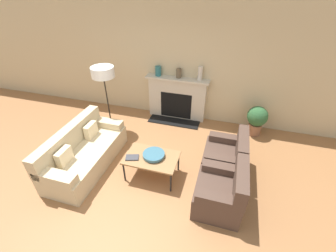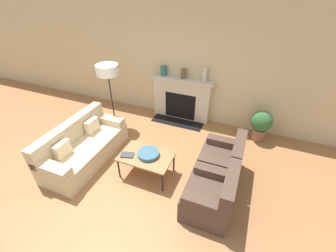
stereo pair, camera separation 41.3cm
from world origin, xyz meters
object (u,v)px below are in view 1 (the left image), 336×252
at_px(coffee_table, 152,158).
at_px(floor_lamp, 104,77).
at_px(armchair_far, 226,157).
at_px(potted_plant, 257,119).
at_px(book, 132,157).
at_px(mantel_vase_center_right, 200,73).
at_px(mantel_vase_left, 158,71).
at_px(bowl, 154,155).
at_px(armchair_near, 222,192).
at_px(fireplace, 177,99).
at_px(couch, 84,153).
at_px(mantel_vase_center_left, 179,73).

bearing_deg(coffee_table, floor_lamp, 141.39).
height_order(armchair_far, potted_plant, armchair_far).
distance_m(book, potted_plant, 3.03).
bearing_deg(book, potted_plant, 25.82).
distance_m(armchair_far, mantel_vase_center_right, 2.10).
distance_m(mantel_vase_left, mantel_vase_center_right, 1.04).
bearing_deg(bowl, mantel_vase_left, 106.04).
height_order(bowl, book, bowl).
bearing_deg(floor_lamp, armchair_far, -13.29).
bearing_deg(mantel_vase_left, floor_lamp, -132.07).
height_order(armchair_near, mantel_vase_center_right, mantel_vase_center_right).
xyz_separation_m(fireplace, mantel_vase_left, (-0.49, 0.01, 0.69)).
bearing_deg(bowl, armchair_near, -15.53).
xyz_separation_m(couch, bowl, (1.41, 0.13, 0.19)).
relative_size(floor_lamp, mantel_vase_left, 6.70).
xyz_separation_m(floor_lamp, mantel_vase_center_right, (1.94, 1.01, -0.07)).
bearing_deg(couch, potted_plant, -57.63).
xyz_separation_m(couch, mantel_vase_center_right, (1.82, 2.30, 0.97)).
distance_m(coffee_table, mantel_vase_left, 2.42).
relative_size(book, mantel_vase_center_right, 0.80).
xyz_separation_m(armchair_near, floor_lamp, (-2.80, 1.52, 1.03)).
distance_m(armchair_near, mantel_vase_left, 3.28).
bearing_deg(coffee_table, potted_plant, 46.29).
bearing_deg(book, armchair_near, -24.66).
bearing_deg(floor_lamp, armchair_near, -28.53).
relative_size(armchair_near, book, 3.13).
bearing_deg(book, floor_lamp, 114.07).
height_order(armchair_near, potted_plant, armchair_near).
relative_size(bowl, mantel_vase_center_right, 1.19).
bearing_deg(fireplace, armchair_near, -60.97).
relative_size(coffee_table, bowl, 2.42).
relative_size(armchair_far, mantel_vase_center_left, 3.62).
relative_size(book, floor_lamp, 0.17).
height_order(fireplace, mantel_vase_center_left, mantel_vase_center_left).
bearing_deg(fireplace, mantel_vase_center_left, 29.71).
xyz_separation_m(fireplace, floor_lamp, (-1.40, -0.99, 0.80)).
height_order(couch, potted_plant, couch).
bearing_deg(armchair_near, mantel_vase_center_right, -161.37).
distance_m(fireplace, armchair_far, 2.17).
height_order(couch, bowl, couch).
distance_m(book, mantel_vase_left, 2.46).
relative_size(coffee_table, mantel_vase_center_right, 2.88).
relative_size(floor_lamp, mantel_vase_center_right, 4.73).
relative_size(armchair_near, potted_plant, 1.16).
bearing_deg(armchair_near, potted_plant, 165.71).
height_order(coffee_table, mantel_vase_left, mantel_vase_left).
xyz_separation_m(bowl, mantel_vase_left, (-0.63, 2.18, 0.73)).
distance_m(armchair_near, coffee_table, 1.34).
relative_size(armchair_far, mantel_vase_center_right, 2.51).
distance_m(armchair_far, bowl, 1.37).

